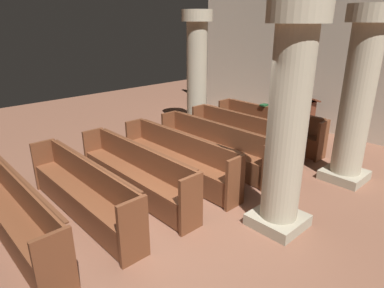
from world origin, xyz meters
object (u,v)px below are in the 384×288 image
(pew_row_0, at_px, (268,125))
(pew_row_3, at_px, (178,156))
(hymn_book, at_px, (264,105))
(pew_row_1, at_px, (243,134))
(pillar_far_side, at_px, (197,69))
(pew_row_4, at_px, (136,171))
(pew_row_2, at_px, (213,144))
(pillar_aisle_side, at_px, (358,95))
(pew_row_6, at_px, (15,213))
(pillar_aisle_rear, at_px, (288,120))
(lectern, at_px, (307,120))
(pew_row_5, at_px, (82,189))

(pew_row_0, height_order, pew_row_3, same)
(pew_row_3, distance_m, hymn_book, 3.23)
(pew_row_1, relative_size, hymn_book, 14.71)
(hymn_book, bearing_deg, pillar_far_side, -163.77)
(hymn_book, bearing_deg, pew_row_3, -84.83)
(pew_row_1, relative_size, pew_row_3, 1.00)
(pew_row_0, height_order, pew_row_1, same)
(pew_row_1, distance_m, pew_row_4, 3.00)
(pew_row_0, xyz_separation_m, pew_row_4, (0.00, -4.00, 0.00))
(pew_row_0, relative_size, pew_row_1, 1.00)
(pew_row_2, xyz_separation_m, hymn_book, (-0.29, 2.19, 0.44))
(pew_row_3, xyz_separation_m, pew_row_4, (0.00, -1.00, 0.00))
(pew_row_2, bearing_deg, pillar_aisle_side, 31.82)
(pew_row_0, xyz_separation_m, hymn_book, (-0.29, 0.19, 0.44))
(pew_row_1, bearing_deg, pew_row_6, -90.00)
(pew_row_2, distance_m, pillar_far_side, 3.00)
(pillar_aisle_rear, bearing_deg, pew_row_0, 127.64)
(pew_row_0, distance_m, pillar_far_side, 2.55)
(pew_row_6, height_order, pillar_aisle_side, pillar_aisle_side)
(pew_row_6, bearing_deg, lectern, 87.18)
(pillar_aisle_rear, bearing_deg, pew_row_6, -126.53)
(pew_row_4, height_order, pillar_aisle_rear, pillar_aisle_rear)
(pillar_aisle_side, xyz_separation_m, lectern, (-1.90, 1.91, -1.24))
(pew_row_4, bearing_deg, pew_row_0, 90.00)
(pew_row_6, relative_size, pillar_aisle_rear, 0.92)
(pew_row_4, bearing_deg, pew_row_3, 90.00)
(pew_row_3, bearing_deg, pew_row_2, 90.00)
(pew_row_5, height_order, hymn_book, hymn_book)
(pew_row_0, height_order, pillar_far_side, pillar_far_side)
(pew_row_2, relative_size, lectern, 2.75)
(pew_row_0, distance_m, pew_row_4, 4.00)
(pillar_aisle_side, bearing_deg, pew_row_0, 165.33)
(pew_row_0, distance_m, pillar_aisle_side, 2.63)
(pew_row_4, bearing_deg, pillar_aisle_rear, 25.07)
(pew_row_4, relative_size, hymn_book, 14.71)
(pew_row_4, bearing_deg, pillar_aisle_side, 56.36)
(pew_row_0, bearing_deg, pew_row_4, -90.00)
(pew_row_0, bearing_deg, pew_row_6, -90.00)
(pew_row_2, xyz_separation_m, pew_row_6, (0.00, -4.00, 0.00))
(pew_row_5, bearing_deg, pew_row_6, -90.00)
(pew_row_5, xyz_separation_m, hymn_book, (-0.29, 5.18, 0.44))
(pew_row_0, xyz_separation_m, pew_row_3, (0.00, -3.00, 0.00))
(pew_row_6, relative_size, pillar_aisle_side, 0.92)
(pew_row_0, height_order, lectern, lectern)
(pew_row_2, distance_m, pew_row_3, 1.00)
(pew_row_5, bearing_deg, pew_row_0, 90.00)
(pew_row_1, xyz_separation_m, pew_row_6, (0.00, -4.99, 0.00))
(pew_row_6, distance_m, pillar_far_side, 6.16)
(pillar_aisle_rear, height_order, lectern, pillar_aisle_rear)
(pew_row_1, distance_m, pew_row_2, 1.00)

